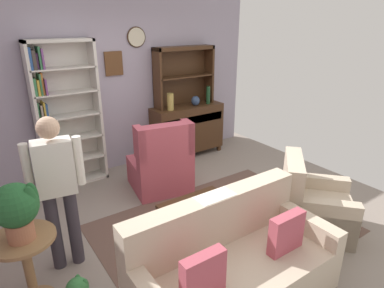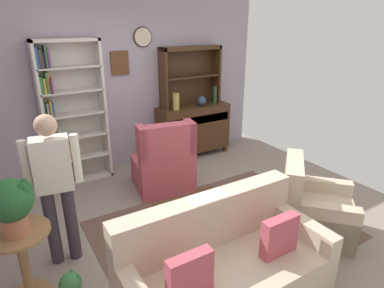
{
  "view_description": "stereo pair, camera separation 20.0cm",
  "coord_description": "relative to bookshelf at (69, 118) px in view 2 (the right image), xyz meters",
  "views": [
    {
      "loc": [
        -1.99,
        -2.81,
        2.35
      ],
      "look_at": [
        0.1,
        0.2,
        0.95
      ],
      "focal_mm": 30.77,
      "sensor_mm": 36.0,
      "label": 1
    },
    {
      "loc": [
        -1.82,
        -2.92,
        2.35
      ],
      "look_at": [
        0.1,
        0.2,
        0.95
      ],
      "focal_mm": 30.77,
      "sensor_mm": 36.0,
      "label": 2
    }
  ],
  "objects": [
    {
      "name": "ground_plane",
      "position": [
        0.93,
        -1.94,
        -1.01
      ],
      "size": [
        5.4,
        4.6,
        0.02
      ],
      "primitive_type": "cube",
      "color": "gray"
    },
    {
      "name": "sideboard_hutch",
      "position": [
        2.08,
        0.02,
        0.56
      ],
      "size": [
        1.1,
        0.26,
        1.0
      ],
      "color": "#422816",
      "rests_on": "sideboard"
    },
    {
      "name": "couch_floral",
      "position": [
        0.54,
        -3.07,
        -0.69
      ],
      "size": [
        1.8,
        0.86,
        0.9
      ],
      "color": "beige",
      "rests_on": "ground_plane"
    },
    {
      "name": "vase_tall",
      "position": [
        1.69,
        -0.17,
        0.06
      ],
      "size": [
        0.11,
        0.11,
        0.28
      ],
      "primitive_type": "cylinder",
      "color": "tan",
      "rests_on": "sideboard"
    },
    {
      "name": "potted_plant_small",
      "position": [
        -0.61,
        -2.38,
        -0.84
      ],
      "size": [
        0.2,
        0.2,
        0.27
      ],
      "color": "beige",
      "rests_on": "ground_plane"
    },
    {
      "name": "bottle_wine",
      "position": [
        2.47,
        -0.17,
        0.08
      ],
      "size": [
        0.07,
        0.07,
        0.31
      ],
      "primitive_type": "cylinder",
      "color": "#194223",
      "rests_on": "sideboard"
    },
    {
      "name": "plant_stand",
      "position": [
        -0.92,
        -2.15,
        -0.57
      ],
      "size": [
        0.52,
        0.52,
        0.7
      ],
      "color": "#997047",
      "rests_on": "ground_plane"
    },
    {
      "name": "bookshelf",
      "position": [
        0.0,
        0.0,
        0.0
      ],
      "size": [
        0.9,
        0.3,
        2.1
      ],
      "color": "silver",
      "rests_on": "ground_plane"
    },
    {
      "name": "wingback_chair",
      "position": [
        1.02,
        -0.98,
        -0.62
      ],
      "size": [
        0.91,
        0.93,
        1.05
      ],
      "color": "#B74C5B",
      "rests_on": "ground_plane"
    },
    {
      "name": "book_stack",
      "position": [
        0.71,
        -2.17,
        -0.55
      ],
      "size": [
        0.17,
        0.13,
        0.06
      ],
      "color": "#3F3833",
      "rests_on": "coffee_table"
    },
    {
      "name": "armchair_floral",
      "position": [
        2.0,
        -2.82,
        -0.71
      ],
      "size": [
        1.08,
        1.08,
        0.88
      ],
      "color": "beige",
      "rests_on": "ground_plane"
    },
    {
      "name": "wall_back",
      "position": [
        0.93,
        0.19,
        0.4
      ],
      "size": [
        5.0,
        0.09,
        2.8
      ],
      "color": "#A399AD",
      "rests_on": "ground_plane"
    },
    {
      "name": "coffee_table",
      "position": [
        0.81,
        -2.18,
        -0.65
      ],
      "size": [
        0.8,
        0.5,
        0.42
      ],
      "color": "#422816",
      "rests_on": "ground_plane"
    },
    {
      "name": "area_rug",
      "position": [
        1.13,
        -2.24,
        -1.0
      ],
      "size": [
        2.81,
        2.07,
        0.01
      ],
      "primitive_type": "cube",
      "color": "brown",
      "rests_on": "ground_plane"
    },
    {
      "name": "potted_plant_large",
      "position": [
        -0.92,
        -2.18,
        -0.02
      ],
      "size": [
        0.35,
        0.35,
        0.49
      ],
      "color": "#AD6B4C",
      "rests_on": "plant_stand"
    },
    {
      "name": "sideboard",
      "position": [
        2.08,
        -0.08,
        -0.49
      ],
      "size": [
        1.3,
        0.45,
        0.92
      ],
      "color": "#422816",
      "rests_on": "ground_plane"
    },
    {
      "name": "person_reading",
      "position": [
        -0.53,
        -1.8,
        -0.09
      ],
      "size": [
        0.53,
        0.25,
        1.56
      ],
      "color": "#38333D",
      "rests_on": "ground_plane"
    },
    {
      "name": "vase_round",
      "position": [
        2.21,
        -0.15,
        0.0
      ],
      "size": [
        0.15,
        0.15,
        0.17
      ],
      "primitive_type": "ellipsoid",
      "color": "#33476B",
      "rests_on": "sideboard"
    }
  ]
}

